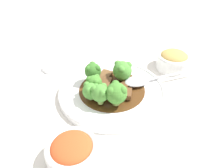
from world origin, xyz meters
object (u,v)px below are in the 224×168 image
object	(u,v)px
broccoli_floret_1	(93,71)
sauce_dish	(54,68)
beef_strip_2	(118,92)
side_bowl_kimchi	(72,151)
broccoli_floret_0	(100,93)
broccoli_floret_4	(116,93)
broccoli_floret_2	(122,70)
beef_strip_3	(104,77)
serving_spoon	(142,80)
main_plate	(112,91)
broccoli_floret_3	(94,83)
beef_strip_1	(126,84)
beef_strip_0	(106,83)
broccoli_floret_5	(91,91)
side_bowl_appetizer	(173,60)

from	to	relation	value
broccoli_floret_1	sauce_dish	distance (m)	0.17
beef_strip_2	side_bowl_kimchi	bearing A→B (deg)	-53.52
broccoli_floret_0	broccoli_floret_1	world-z (taller)	broccoli_floret_1
broccoli_floret_4	broccoli_floret_2	bearing A→B (deg)	143.72
beef_strip_3	broccoli_floret_2	bearing A→B (deg)	58.72
broccoli_floret_4	serving_spoon	distance (m)	0.12
main_plate	serving_spoon	distance (m)	0.09
broccoli_floret_4	broccoli_floret_0	bearing A→B (deg)	-120.91
broccoli_floret_1	broccoli_floret_3	distance (m)	0.05
broccoli_floret_0	beef_strip_3	bearing A→B (deg)	151.59
beef_strip_1	beef_strip_3	size ratio (longest dim) A/B	0.98
beef_strip_0	broccoli_floret_0	distance (m)	0.08
broccoli_floret_2	broccoli_floret_5	xyz separation A→B (m)	(0.04, -0.11, -0.00)
broccoli_floret_1	beef_strip_2	bearing A→B (deg)	22.76
broccoli_floret_2	broccoli_floret_1	bearing A→B (deg)	-109.08
beef_strip_0	broccoli_floret_1	size ratio (longest dim) A/B	0.94
side_bowl_kimchi	broccoli_floret_1	bearing A→B (deg)	147.81
beef_strip_1	side_bowl_kimchi	size ratio (longest dim) A/B	0.64
beef_strip_0	side_bowl_appetizer	size ratio (longest dim) A/B	0.51
beef_strip_2	serving_spoon	distance (m)	0.09
main_plate	broccoli_floret_3	distance (m)	0.06
broccoli_floret_0	broccoli_floret_4	bearing A→B (deg)	59.09
main_plate	broccoli_floret_0	size ratio (longest dim) A/B	5.36
serving_spoon	side_bowl_appetizer	bearing A→B (deg)	107.25
main_plate	broccoli_floret_2	world-z (taller)	broccoli_floret_2
beef_strip_3	broccoli_floret_4	distance (m)	0.12
broccoli_floret_2	broccoli_floret_3	xyz separation A→B (m)	(0.02, -0.09, 0.00)
sauce_dish	broccoli_floret_2	bearing A→B (deg)	43.94
broccoli_floret_1	side_bowl_kimchi	xyz separation A→B (m)	(0.21, -0.13, -0.03)
broccoli_floret_5	side_bowl_appetizer	bearing A→B (deg)	99.22
beef_strip_2	beef_strip_3	world-z (taller)	beef_strip_2
sauce_dish	side_bowl_appetizer	bearing A→B (deg)	65.61
beef_strip_1	beef_strip_2	distance (m)	0.04
main_plate	beef_strip_3	world-z (taller)	beef_strip_3
beef_strip_1	beef_strip_0	bearing A→B (deg)	-122.25
beef_strip_2	broccoli_floret_2	world-z (taller)	broccoli_floret_2
broccoli_floret_0	serving_spoon	bearing A→B (deg)	101.64
main_plate	side_bowl_appetizer	size ratio (longest dim) A/B	2.75
broccoli_floret_5	sauce_dish	bearing A→B (deg)	-166.95
beef_strip_0	serving_spoon	size ratio (longest dim) A/B	0.24
broccoli_floret_3	side_bowl_kimchi	xyz separation A→B (m)	(0.16, -0.11, -0.02)
broccoli_floret_4	beef_strip_2	bearing A→B (deg)	145.62
beef_strip_1	broccoli_floret_1	bearing A→B (deg)	-129.19
broccoli_floret_0	broccoli_floret_3	size ratio (longest dim) A/B	1.06
beef_strip_3	side_bowl_kimchi	world-z (taller)	side_bowl_kimchi
broccoli_floret_2	side_bowl_appetizer	distance (m)	0.19
broccoli_floret_1	side_bowl_appetizer	xyz separation A→B (m)	(0.02, 0.27, -0.03)
beef_strip_3	broccoli_floret_4	size ratio (longest dim) A/B	1.12
broccoli_floret_0	serving_spoon	size ratio (longest dim) A/B	0.24
beef_strip_2	broccoli_floret_1	world-z (taller)	broccoli_floret_1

